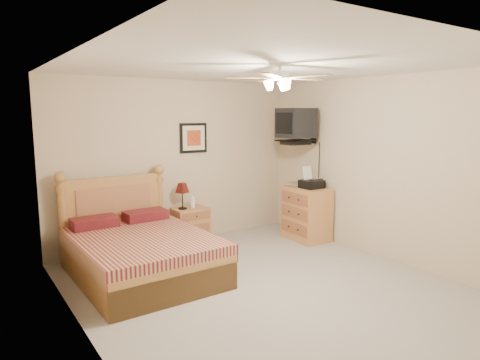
# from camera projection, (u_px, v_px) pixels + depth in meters

# --- Properties ---
(floor) EXTENTS (4.50, 4.50, 0.00)m
(floor) POSITION_uv_depth(u_px,v_px,m) (266.00, 288.00, 4.94)
(floor) COLOR #9A958B
(floor) RESTS_ON ground
(ceiling) EXTENTS (4.00, 4.50, 0.04)m
(ceiling) POSITION_uv_depth(u_px,v_px,m) (268.00, 65.00, 4.56)
(ceiling) COLOR white
(ceiling) RESTS_ON ground
(wall_back) EXTENTS (4.00, 0.04, 2.50)m
(wall_back) POSITION_uv_depth(u_px,v_px,m) (178.00, 162.00, 6.59)
(wall_back) COLOR #C8B393
(wall_back) RESTS_ON ground
(wall_front) EXTENTS (4.00, 0.04, 2.50)m
(wall_front) POSITION_uv_depth(u_px,v_px,m) (469.00, 223.00, 2.91)
(wall_front) COLOR #C8B393
(wall_front) RESTS_ON ground
(wall_left) EXTENTS (0.04, 4.50, 2.50)m
(wall_left) POSITION_uv_depth(u_px,v_px,m) (81.00, 201.00, 3.64)
(wall_left) COLOR #C8B393
(wall_left) RESTS_ON ground
(wall_right) EXTENTS (0.04, 4.50, 2.50)m
(wall_right) POSITION_uv_depth(u_px,v_px,m) (382.00, 168.00, 5.86)
(wall_right) COLOR #C8B393
(wall_right) RESTS_ON ground
(bed) EXTENTS (1.52, 1.97, 1.26)m
(bed) POSITION_uv_depth(u_px,v_px,m) (141.00, 227.00, 5.18)
(bed) COLOR #A77836
(bed) RESTS_ON ground
(nightstand) EXTENTS (0.52, 0.39, 0.57)m
(nightstand) POSITION_uv_depth(u_px,v_px,m) (190.00, 226.00, 6.58)
(nightstand) COLOR #AB6C45
(nightstand) RESTS_ON ground
(table_lamp) EXTENTS (0.28, 0.28, 0.40)m
(table_lamp) POSITION_uv_depth(u_px,v_px,m) (182.00, 196.00, 6.44)
(table_lamp) COLOR #4F1310
(table_lamp) RESTS_ON nightstand
(lotion_bottle) EXTENTS (0.09, 0.09, 0.21)m
(lotion_bottle) POSITION_uv_depth(u_px,v_px,m) (192.00, 201.00, 6.57)
(lotion_bottle) COLOR white
(lotion_bottle) RESTS_ON nightstand
(framed_picture) EXTENTS (0.46, 0.04, 0.46)m
(framed_picture) POSITION_uv_depth(u_px,v_px,m) (193.00, 138.00, 6.67)
(framed_picture) COLOR black
(framed_picture) RESTS_ON wall_back
(dresser) EXTENTS (0.53, 0.73, 0.84)m
(dresser) POSITION_uv_depth(u_px,v_px,m) (307.00, 214.00, 6.81)
(dresser) COLOR #B57738
(dresser) RESTS_ON ground
(fax_machine) EXTENTS (0.32, 0.34, 0.34)m
(fax_machine) POSITION_uv_depth(u_px,v_px,m) (312.00, 178.00, 6.69)
(fax_machine) COLOR black
(fax_machine) RESTS_ON dresser
(magazine_lower) EXTENTS (0.23, 0.30, 0.03)m
(magazine_lower) POSITION_uv_depth(u_px,v_px,m) (293.00, 185.00, 6.90)
(magazine_lower) COLOR beige
(magazine_lower) RESTS_ON dresser
(magazine_upper) EXTENTS (0.24, 0.31, 0.02)m
(magazine_upper) POSITION_uv_depth(u_px,v_px,m) (293.00, 184.00, 6.92)
(magazine_upper) COLOR gray
(magazine_upper) RESTS_ON magazine_lower
(wall_tv) EXTENTS (0.56, 0.46, 0.58)m
(wall_tv) POSITION_uv_depth(u_px,v_px,m) (303.00, 126.00, 6.73)
(wall_tv) COLOR black
(wall_tv) RESTS_ON wall_right
(ceiling_fan) EXTENTS (1.14, 1.14, 0.28)m
(ceiling_fan) POSITION_uv_depth(u_px,v_px,m) (280.00, 78.00, 4.41)
(ceiling_fan) COLOR silver
(ceiling_fan) RESTS_ON ceiling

